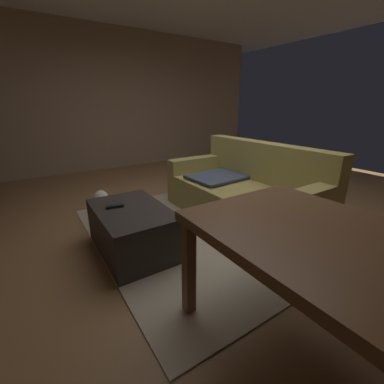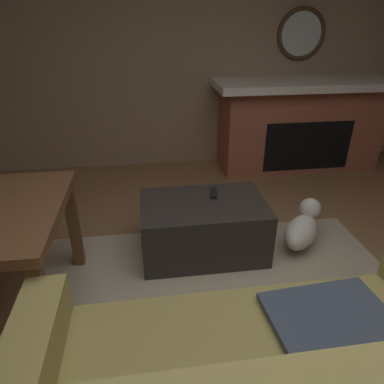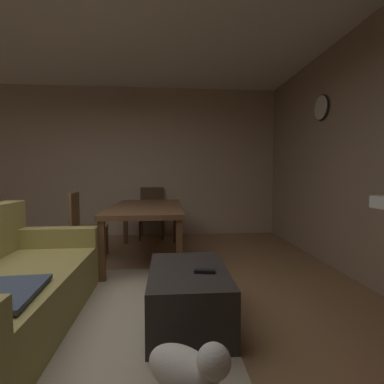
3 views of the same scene
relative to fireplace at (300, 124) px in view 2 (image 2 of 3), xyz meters
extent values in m
cube|color=#9E846B|center=(1.36, -0.38, 0.88)|extent=(7.36, 0.12, 2.81)
cube|color=tan|center=(1.44, 2.30, -0.52)|extent=(2.60, 2.00, 0.01)
cube|color=#9E5642|center=(0.00, -0.02, -0.05)|extent=(1.85, 0.60, 0.96)
cube|color=black|center=(0.00, 0.24, -0.18)|extent=(1.02, 0.10, 0.56)
cube|color=white|center=(0.00, 0.03, 0.47)|extent=(2.09, 0.76, 0.08)
torus|color=#4C331E|center=(0.00, -0.29, 0.97)|extent=(0.57, 0.05, 0.57)
cylinder|color=silver|center=(0.00, -0.29, 0.97)|extent=(0.48, 0.01, 0.48)
cube|color=#3D475B|center=(1.03, 2.99, -0.08)|extent=(0.62, 0.85, 0.03)
cube|color=#2D2826|center=(1.44, 1.61, -0.31)|extent=(0.93, 0.61, 0.44)
cube|color=black|center=(1.34, 1.49, -0.08)|extent=(0.08, 0.17, 0.02)
cube|color=brown|center=(2.38, 2.49, -0.19)|extent=(0.07, 0.07, 0.68)
cube|color=brown|center=(2.38, 1.64, -0.19)|extent=(0.07, 0.07, 0.68)
ellipsoid|color=silver|center=(0.67, 1.69, -0.37)|extent=(0.45, 0.47, 0.23)
sphere|color=silver|center=(0.55, 1.55, -0.24)|extent=(0.17, 0.17, 0.17)
camera|label=1|loc=(3.56, 0.90, 0.82)|focal=23.88mm
camera|label=2|loc=(1.83, 3.83, 1.14)|focal=32.42mm
camera|label=3|loc=(-0.76, 1.76, 0.66)|focal=26.68mm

